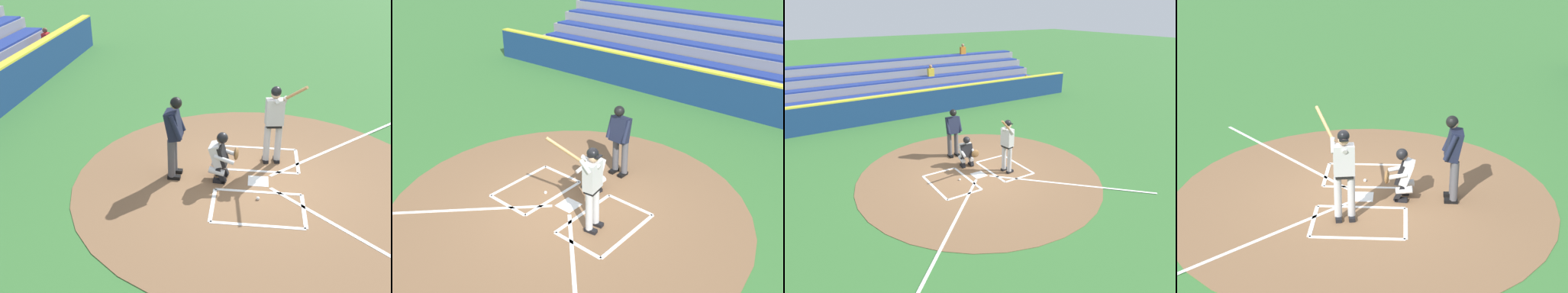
% 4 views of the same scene
% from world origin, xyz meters
% --- Properties ---
extents(ground_plane, '(120.00, 120.00, 0.00)m').
position_xyz_m(ground_plane, '(0.00, 0.00, 0.00)').
color(ground_plane, '#387033').
extents(dirt_circle, '(8.00, 8.00, 0.01)m').
position_xyz_m(dirt_circle, '(0.00, 0.00, 0.01)').
color(dirt_circle, brown).
rests_on(dirt_circle, ground).
extents(home_plate_and_chalk, '(7.93, 4.91, 0.01)m').
position_xyz_m(home_plate_and_chalk, '(0.00, 0.88, 0.01)').
color(home_plate_and_chalk, white).
rests_on(home_plate_and_chalk, dirt_circle).
extents(batter, '(0.87, 0.83, 2.13)m').
position_xyz_m(batter, '(-0.93, 0.30, 1.10)').
color(batter, '#BCBCBC').
rests_on(batter, ground).
extents(catcher, '(0.59, 0.65, 1.13)m').
position_xyz_m(catcher, '(-0.02, -0.82, 0.59)').
color(catcher, black).
rests_on(catcher, ground).
extents(plate_umpire, '(0.58, 0.41, 1.86)m').
position_xyz_m(plate_umpire, '(-0.02, -1.84, 1.08)').
color(plate_umpire, '#4C4C51').
rests_on(plate_umpire, ground).
extents(baseball, '(0.07, 0.07, 0.07)m').
position_xyz_m(baseball, '(0.74, 0.00, 0.04)').
color(baseball, white).
rests_on(baseball, ground).
extents(backstop_wall, '(22.00, 0.36, 1.31)m').
position_xyz_m(backstop_wall, '(0.00, -7.50, 0.65)').
color(backstop_wall, navy).
rests_on(backstop_wall, ground).
extents(bleacher_stand, '(20.00, 4.25, 3.00)m').
position_xyz_m(bleacher_stand, '(-0.01, -10.76, 0.85)').
color(bleacher_stand, gray).
rests_on(bleacher_stand, ground).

